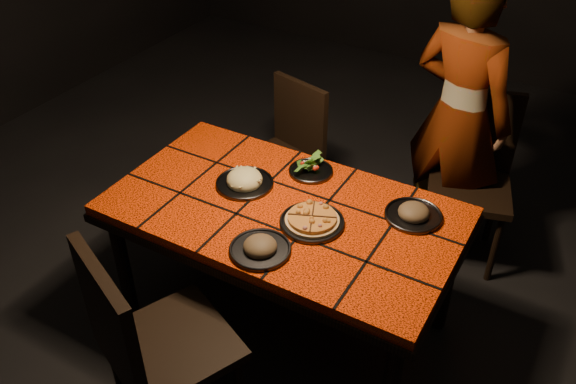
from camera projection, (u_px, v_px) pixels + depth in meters
The scene contains 11 objects.
room_shell at pixel (283, 53), 2.35m from camera, with size 6.04×7.04×3.08m.
dining_table at pixel (284, 220), 2.84m from camera, with size 1.62×0.92×0.75m.
chair_near at pixel (146, 341), 2.36m from camera, with size 0.62×0.62×1.04m.
chair_far_left at pixel (288, 145), 3.67m from camera, with size 0.50×0.50×0.90m.
chair_far_right at pixel (472, 167), 3.39m from camera, with size 0.55×0.55×0.98m.
diner at pixel (459, 117), 3.32m from camera, with size 0.60×0.40×1.66m, color brown.
plate_pizza at pixel (312, 221), 2.68m from camera, with size 0.32×0.32×0.04m.
plate_pasta at pixel (245, 181), 2.92m from camera, with size 0.28×0.28×0.09m.
plate_salad at pixel (311, 168), 3.00m from camera, with size 0.22×0.22×0.07m.
plate_mushroom_a at pixel (260, 247), 2.53m from camera, with size 0.26×0.26×0.09m.
plate_mushroom_b at pixel (414, 213), 2.72m from camera, with size 0.26×0.26×0.09m.
Camera 1 is at (1.12, -1.91, 2.45)m, focal length 38.00 mm.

